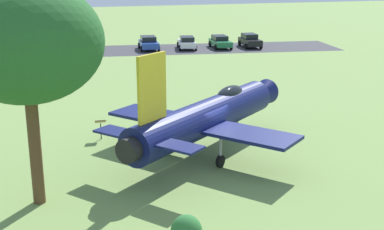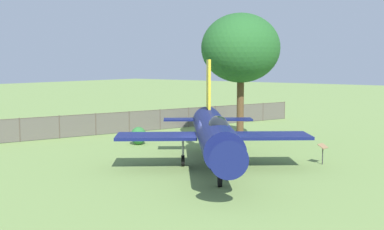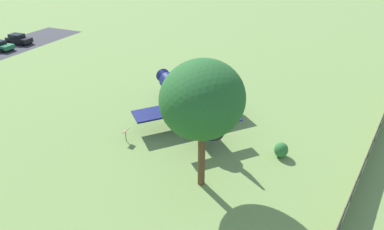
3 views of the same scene
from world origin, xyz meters
TOP-DOWN VIEW (x-y plane):
  - ground_plane at (0.00, 0.00)m, footprint 200.00×200.00m
  - display_jet at (-0.28, -0.22)m, footprint 11.58×10.24m
  - shade_tree at (8.21, 3.38)m, footprint 5.88×5.15m
  - perimeter_fence at (4.65, 14.06)m, footprint 37.24×13.58m
  - shrub_near_fence at (3.49, 8.54)m, footprint 1.09×1.06m
  - info_plaque at (4.77, -3.94)m, footprint 0.62×0.43m

SIDE VIEW (x-z plane):
  - ground_plane at x=0.00m, z-range 0.00..0.00m
  - shrub_near_fence at x=3.49m, z-range 0.00..1.21m
  - info_plaque at x=4.77m, z-range 0.28..1.43m
  - perimeter_fence at x=4.65m, z-range 0.05..1.75m
  - display_jet at x=-0.28m, z-range -0.88..4.85m
  - shade_tree at x=8.21m, z-range 2.06..10.94m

